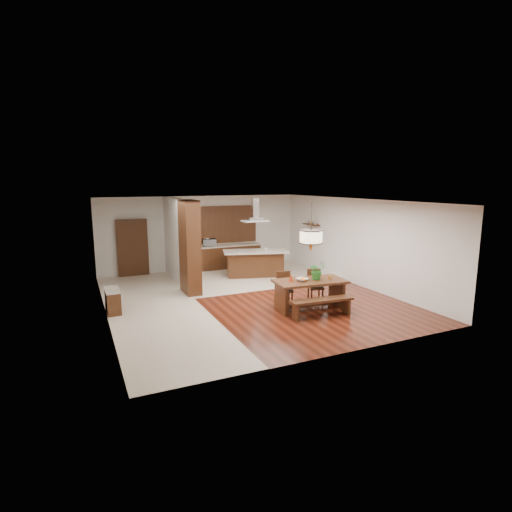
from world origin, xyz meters
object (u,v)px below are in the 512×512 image
dining_chair_left (285,288)px  kitchen_island (255,263)px  dining_chair_right (316,286)px  range_hood (255,209)px  pendant_lantern (311,228)px  hallway_console (113,301)px  microwave (209,243)px  fruit_bowl (302,280)px  island_cup (266,249)px  dining_bench (322,308)px  foliage_plant (317,270)px  dining_table (310,288)px

dining_chair_left → kitchen_island: (0.67, 3.51, 0.03)m
dining_chair_right → range_hood: bearing=110.0°
dining_chair_right → pendant_lantern: bearing=-119.7°
hallway_console → dining_chair_left: dining_chair_left is taller
hallway_console → pendant_lantern: size_ratio=0.67×
range_hood → microwave: range_hood is taller
hallway_console → pendant_lantern: bearing=-21.3°
fruit_bowl → dining_chair_right: bearing=34.1°
kitchen_island → microwave: bearing=140.0°
dining_chair_right → island_cup: island_cup is taller
dining_bench → microwave: size_ratio=3.32×
hallway_console → dining_chair_right: size_ratio=0.95×
foliage_plant → fruit_bowl: 0.50m
dining_table → dining_chair_right: bearing=45.0°
dining_bench → hallway_console: bearing=151.7°
fruit_bowl → microwave: microwave is taller
dining_table → pendant_lantern: size_ratio=1.55×
pendant_lantern → island_cup: (0.64, 4.05, -1.24)m
dining_bench → foliage_plant: 1.12m
dining_table → island_cup: size_ratio=17.33×
foliage_plant → fruit_bowl: bearing=179.4°
dining_chair_right → kitchen_island: 3.62m
microwave → pendant_lantern: bearing=-68.1°
dining_table → range_hood: size_ratio=2.25×
dining_chair_right → fruit_bowl: size_ratio=3.02×
dining_table → range_hood: (0.24, 4.15, 1.87)m
kitchen_island → microwave: microwave is taller
fruit_bowl → island_cup: (0.88, 4.04, 0.16)m
hallway_console → dining_table: bearing=-21.3°
dining_chair_left → foliage_plant: foliage_plant is taller
kitchen_island → pendant_lantern: bearing=-76.9°
hallway_console → microwave: bearing=44.8°
fruit_bowl → range_hood: 4.47m
dining_chair_left → foliage_plant: size_ratio=1.85×
foliage_plant → fruit_bowl: size_ratio=1.63×
dining_bench → range_hood: size_ratio=1.89×
kitchen_island → microwave: (-1.17, 1.76, 0.60)m
dining_chair_left → microwave: size_ratio=1.82×
range_hood → island_cup: range_hood is taller
dining_bench → kitchen_island: size_ratio=0.67×
pendant_lantern → kitchen_island: 4.51m
dining_chair_right → microwave: microwave is taller
dining_chair_left → dining_chair_right: size_ratio=1.00×
dining_bench → foliage_plant: foliage_plant is taller
dining_bench → dining_chair_left: size_ratio=1.83×
fruit_bowl → dining_bench: bearing=-76.4°
dining_chair_left → foliage_plant: (0.64, -0.63, 0.60)m
dining_table → microwave: 6.00m
range_hood → microwave: bearing=123.7°
fruit_bowl → dining_table: bearing=-2.9°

